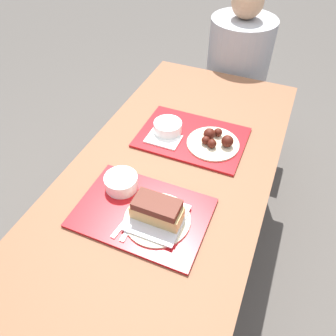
% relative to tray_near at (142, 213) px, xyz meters
% --- Properties ---
extents(ground_plane, '(12.00, 12.00, 0.00)m').
position_rel_tray_near_xyz_m(ground_plane, '(0.01, 0.24, -0.73)').
color(ground_plane, '#4C4742').
extents(picnic_table, '(0.78, 1.64, 0.72)m').
position_rel_tray_near_xyz_m(picnic_table, '(0.01, 0.24, -0.10)').
color(picnic_table, brown).
rests_on(picnic_table, ground_plane).
extents(picnic_bench_far, '(0.74, 0.28, 0.46)m').
position_rel_tray_near_xyz_m(picnic_bench_far, '(0.01, 1.28, -0.34)').
color(picnic_bench_far, brown).
rests_on(picnic_bench_far, ground_plane).
extents(tray_near, '(0.46, 0.32, 0.01)m').
position_rel_tray_near_xyz_m(tray_near, '(0.00, 0.00, 0.00)').
color(tray_near, '#B21419').
rests_on(tray_near, picnic_table).
extents(tray_far, '(0.46, 0.32, 0.01)m').
position_rel_tray_near_xyz_m(tray_far, '(0.02, 0.45, 0.00)').
color(tray_far, '#B21419').
rests_on(tray_far, picnic_table).
extents(bowl_coleslaw_near, '(0.12, 0.12, 0.05)m').
position_rel_tray_near_xyz_m(bowl_coleslaw_near, '(-0.12, 0.07, 0.04)').
color(bowl_coleslaw_near, white).
rests_on(bowl_coleslaw_near, tray_near).
extents(brisket_sandwich_plate, '(0.23, 0.23, 0.10)m').
position_rel_tray_near_xyz_m(brisket_sandwich_plate, '(0.06, -0.01, 0.04)').
color(brisket_sandwich_plate, beige).
rests_on(brisket_sandwich_plate, tray_near).
extents(plastic_fork_near, '(0.04, 0.17, 0.00)m').
position_rel_tray_near_xyz_m(plastic_fork_near, '(-0.03, -0.05, 0.01)').
color(plastic_fork_near, white).
rests_on(plastic_fork_near, tray_near).
extents(plastic_knife_near, '(0.02, 0.17, 0.00)m').
position_rel_tray_near_xyz_m(plastic_knife_near, '(-0.01, -0.05, 0.01)').
color(plastic_knife_near, white).
rests_on(plastic_knife_near, tray_near).
extents(condiment_packet, '(0.04, 0.03, 0.01)m').
position_rel_tray_near_xyz_m(condiment_packet, '(-0.01, 0.07, 0.01)').
color(condiment_packet, '#3F3F47').
rests_on(condiment_packet, tray_near).
extents(bowl_coleslaw_far, '(0.12, 0.12, 0.05)m').
position_rel_tray_near_xyz_m(bowl_coleslaw_far, '(-0.09, 0.44, 0.04)').
color(bowl_coleslaw_far, white).
rests_on(bowl_coleslaw_far, tray_far).
extents(wings_plate_far, '(0.22, 0.22, 0.06)m').
position_rel_tray_near_xyz_m(wings_plate_far, '(0.12, 0.44, 0.02)').
color(wings_plate_far, beige).
rests_on(wings_plate_far, tray_far).
extents(napkin_far, '(0.14, 0.10, 0.01)m').
position_rel_tray_near_xyz_m(napkin_far, '(-0.09, 0.38, 0.01)').
color(napkin_far, white).
rests_on(napkin_far, tray_far).
extents(person_seated_across, '(0.38, 0.38, 0.66)m').
position_rel_tray_near_xyz_m(person_seated_across, '(0.02, 1.28, 0.00)').
color(person_seated_across, '#9E9EA3').
rests_on(person_seated_across, picnic_bench_far).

